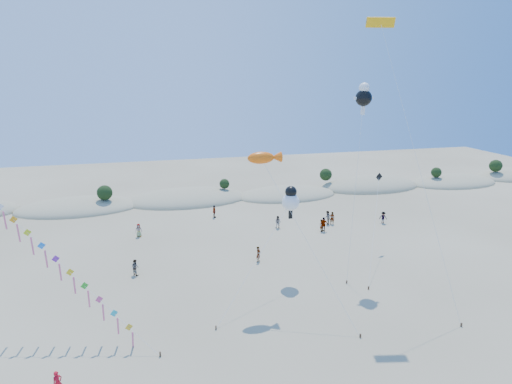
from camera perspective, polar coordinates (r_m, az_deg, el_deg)
name	(u,v)px	position (r m, az deg, el deg)	size (l,w,h in m)	color
dune_ridge	(194,199)	(68.10, -8.26, -0.95)	(145.30, 11.49, 5.57)	gray
fish_kite	(265,158)	(35.50, 1.19, 4.55)	(6.64, 9.10, 12.80)	#3F2D1E
cartoon_kite_low	(291,200)	(40.14, 4.64, -1.06)	(9.35, 8.52, 8.97)	#3F2D1E
cartoon_kite_high	(364,96)	(42.12, 14.17, 12.27)	(3.62, 4.65, 18.26)	#3F2D1E
parafoil_kite	(382,28)	(37.85, 16.45, 20.19)	(5.31, 8.90, 23.38)	#3F2D1E
dark_kite	(376,204)	(47.01, 15.77, -1.59)	(6.63, 10.14, 8.45)	#3F2D1E
flyer_foreground	(58,383)	(30.94, -24.93, -22.06)	(0.56, 0.37, 1.53)	red
beachgoers	(278,226)	(53.35, 3.02, -4.54)	(32.57, 16.63, 1.84)	slate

